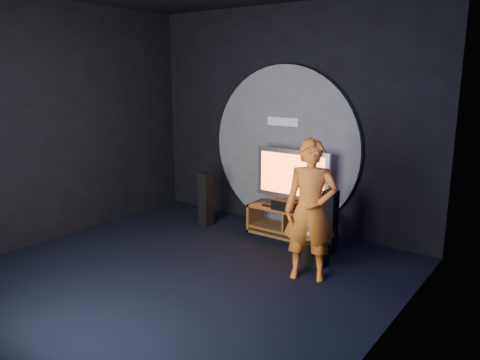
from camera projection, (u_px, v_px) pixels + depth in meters
name	position (u px, v px, depth m)	size (l,w,h in m)	color
floor	(181.00, 276.00, 5.83)	(5.00, 5.00, 0.00)	black
back_wall	(287.00, 119.00, 7.40)	(5.00, 0.04, 3.50)	black
left_wall	(53.00, 123.00, 6.88)	(0.04, 5.00, 3.50)	black
right_wall	(389.00, 159.00, 4.00)	(0.04, 5.00, 3.50)	black
wall_disc_panel	(284.00, 148.00, 7.46)	(2.60, 0.11, 2.60)	#515156
media_console	(289.00, 224.00, 7.19)	(1.30, 0.45, 0.45)	olive
tv	(292.00, 176.00, 7.08)	(1.22, 0.22, 0.90)	silver
center_speaker	(285.00, 206.00, 7.01)	(0.40, 0.15, 0.15)	black
remote	(267.00, 206.00, 7.23)	(0.18, 0.05, 0.02)	black
tower_speaker_left	(206.00, 199.00, 7.67)	(0.18, 0.20, 0.89)	black
tower_speaker_right	(330.00, 222.00, 6.51)	(0.18, 0.20, 0.89)	black
subwoofer	(316.00, 254.00, 6.13)	(0.27, 0.27, 0.29)	black
player	(311.00, 210.00, 5.59)	(0.63, 0.41, 1.73)	#CB641B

